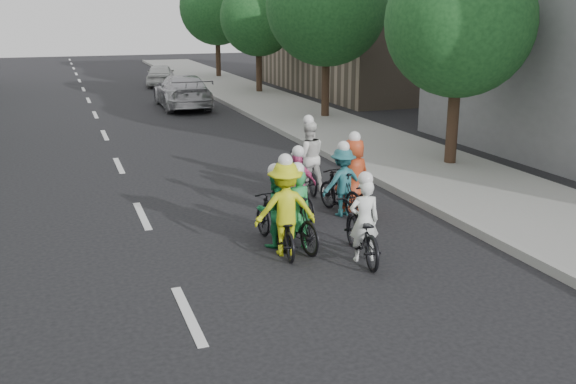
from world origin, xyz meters
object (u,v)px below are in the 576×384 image
cyclist_0 (362,229)px  cyclist_7 (342,186)px  follow_car_lead (182,91)px  follow_car_trail (161,75)px  cyclist_2 (285,217)px  cyclist_1 (274,215)px  cyclist_5 (296,217)px  cyclist_3 (297,192)px  cyclist_4 (352,184)px  cyclist_6 (307,164)px

cyclist_0 → cyclist_7: cyclist_7 is taller
follow_car_lead → follow_car_trail: (0.51, 9.45, -0.10)m
cyclist_2 → follow_car_trail: size_ratio=0.48×
cyclist_0 → cyclist_1: 1.71m
cyclist_5 → cyclist_3: bearing=-119.4°
cyclist_1 → cyclist_4: cyclist_4 is taller
cyclist_6 → follow_car_trail: 24.57m
cyclist_6 → follow_car_lead: (-0.16, 15.12, 0.08)m
cyclist_0 → cyclist_7: size_ratio=1.18×
cyclist_3 → follow_car_lead: bearing=-100.6°
cyclist_0 → follow_car_trail: bearing=-82.6°
cyclist_0 → cyclist_4: 2.80m
cyclist_3 → follow_car_trail: cyclist_3 is taller
cyclist_0 → follow_car_trail: (1.10, 29.08, 0.11)m
cyclist_1 → follow_car_lead: cyclist_1 is taller
cyclist_0 → cyclist_1: cyclist_0 is taller
follow_car_lead → cyclist_4: bearing=92.4°
cyclist_2 → cyclist_5: (0.28, 0.18, -0.10)m
cyclist_3 → cyclist_7: (0.98, -0.11, 0.05)m
cyclist_4 → follow_car_trail: cyclist_4 is taller
cyclist_1 → cyclist_2: (0.05, -0.47, 0.10)m
cyclist_0 → cyclist_7: (0.74, 2.48, 0.08)m
cyclist_5 → cyclist_7: size_ratio=1.07×
cyclist_0 → follow_car_trail: cyclist_0 is taller
cyclist_1 → follow_car_lead: 18.54m
follow_car_trail → cyclist_7: bearing=101.2°
cyclist_2 → follow_car_lead: size_ratio=0.36×
cyclist_6 → follow_car_lead: cyclist_6 is taller
cyclist_2 → cyclist_4: bearing=-132.3°
cyclist_2 → cyclist_6: cyclist_6 is taller
cyclist_3 → cyclist_1: bearing=46.9°
cyclist_5 → follow_car_trail: (2.01, 28.18, 0.06)m
cyclist_3 → cyclist_5: bearing=60.7°
cyclist_0 → cyclist_1: bearing=-34.4°
cyclist_7 → cyclist_1: bearing=23.4°
cyclist_2 → cyclist_5: bearing=-139.6°
cyclist_4 → follow_car_trail: size_ratio=0.47×
cyclist_0 → cyclist_5: bearing=-35.5°
cyclist_5 → cyclist_1: bearing=-48.8°
cyclist_0 → cyclist_3: size_ratio=1.25×
cyclist_4 → cyclist_5: bearing=31.1°
cyclist_2 → cyclist_4: (2.23, 1.88, -0.07)m
cyclist_1 → cyclist_2: size_ratio=0.88×
cyclist_4 → follow_car_lead: size_ratio=0.35×
cyclist_2 → cyclist_3: (0.94, 1.87, -0.12)m
cyclist_6 → follow_car_lead: bearing=-83.2°
cyclist_1 → cyclist_5: size_ratio=0.91×
cyclist_2 → cyclist_5: 0.35m
cyclist_3 → follow_car_trail: bearing=-100.8°
follow_car_lead → follow_car_trail: follow_car_lead is taller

